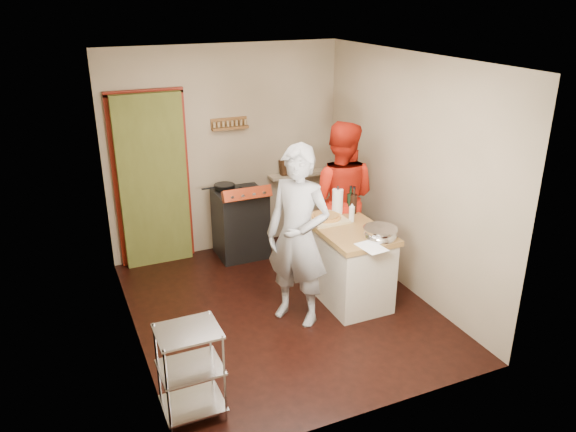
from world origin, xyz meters
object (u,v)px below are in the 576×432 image
at_px(island, 347,260).
at_px(wire_shelving, 190,369).
at_px(person_stripe, 298,237).
at_px(stove, 240,222).
at_px(person_red, 339,198).

bearing_deg(island, wire_shelving, -150.53).
bearing_deg(wire_shelving, person_stripe, 35.26).
bearing_deg(person_stripe, wire_shelving, -92.27).
bearing_deg(stove, island, -64.30).
relative_size(wire_shelving, person_red, 0.44).
xyz_separation_m(wire_shelving, island, (2.04, 1.15, 0.01)).
height_order(stove, island, island).
bearing_deg(wire_shelving, stove, 63.15).
relative_size(stove, island, 0.79).
bearing_deg(person_red, island, 105.20).
bearing_deg(island, stove, 115.70).
bearing_deg(stove, wire_shelving, -116.85).
bearing_deg(person_red, person_stripe, 78.08).
relative_size(stove, person_red, 0.55).
height_order(person_stripe, person_red, person_stripe).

